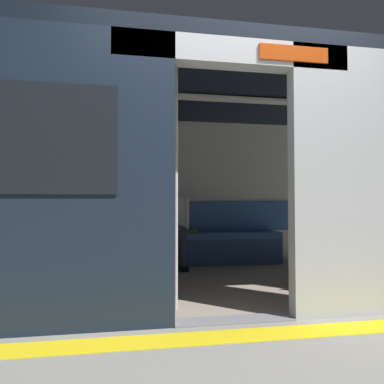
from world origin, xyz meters
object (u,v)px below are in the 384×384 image
at_px(grab_pole_door, 176,183).
at_px(bench_seat, 186,240).
at_px(person_seated, 171,218).
at_px(book, 191,231).
at_px(train_car, 196,148).
at_px(handbag, 135,227).

bearing_deg(grab_pole_door, bench_seat, -101.13).
xyz_separation_m(person_seated, grab_pole_door, (0.18, 1.98, 0.38)).
distance_m(book, grab_pole_door, 2.24).
height_order(train_car, grab_pole_door, train_car).
distance_m(train_car, bench_seat, 1.61).
distance_m(train_car, handbag, 1.65).
relative_size(train_car, book, 29.09).
bearing_deg(handbag, person_seated, 167.44).
height_order(book, grab_pole_door, grab_pole_door).
height_order(train_car, bench_seat, train_car).
bearing_deg(handbag, grab_pole_door, 98.54).
bearing_deg(bench_seat, train_car, 87.19).
distance_m(person_seated, book, 0.39).
xyz_separation_m(bench_seat, grab_pole_door, (0.40, 2.03, 0.70)).
relative_size(handbag, grab_pole_door, 0.12).
height_order(bench_seat, person_seated, person_seated).
height_order(handbag, book, handbag).
relative_size(handbag, book, 1.18).
distance_m(person_seated, handbag, 0.52).
bearing_deg(person_seated, bench_seat, -166.66).
relative_size(train_car, handbag, 24.62).
bearing_deg(train_car, book, -96.65).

